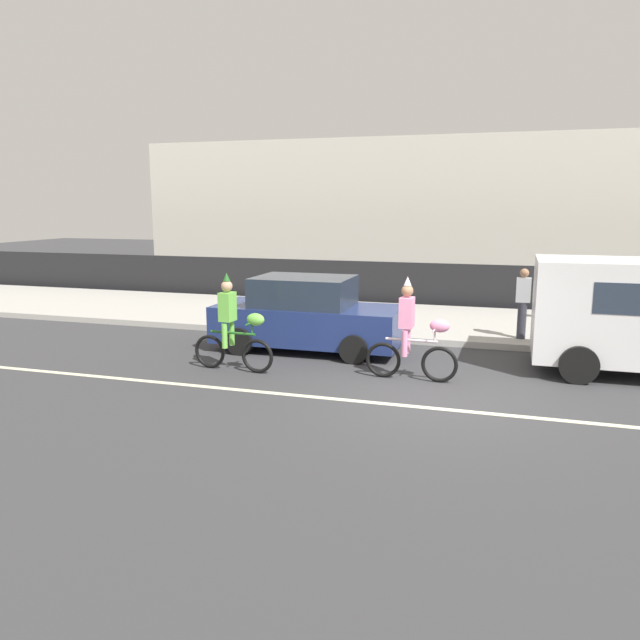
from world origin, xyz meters
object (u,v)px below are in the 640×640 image
at_px(pedestrian_onlooker, 523,302).
at_px(parade_cyclist_lime, 233,328).
at_px(parked_car_navy, 307,316).
at_px(parade_cyclist_pink, 412,335).

bearing_deg(pedestrian_onlooker, parade_cyclist_lime, -143.04).
bearing_deg(pedestrian_onlooker, parked_car_navy, -156.70).
bearing_deg(parade_cyclist_pink, parked_car_navy, 146.83).
height_order(parked_car_navy, pedestrian_onlooker, pedestrian_onlooker).
xyz_separation_m(parade_cyclist_pink, parked_car_navy, (-2.61, 1.70, -0.06)).
relative_size(parade_cyclist_lime, pedestrian_onlooker, 1.19).
relative_size(parked_car_navy, pedestrian_onlooker, 2.53).
bearing_deg(pedestrian_onlooker, parade_cyclist_pink, -118.03).
xyz_separation_m(parked_car_navy, pedestrian_onlooker, (4.56, 1.96, 0.23)).
bearing_deg(parade_cyclist_lime, pedestrian_onlooker, 36.96).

